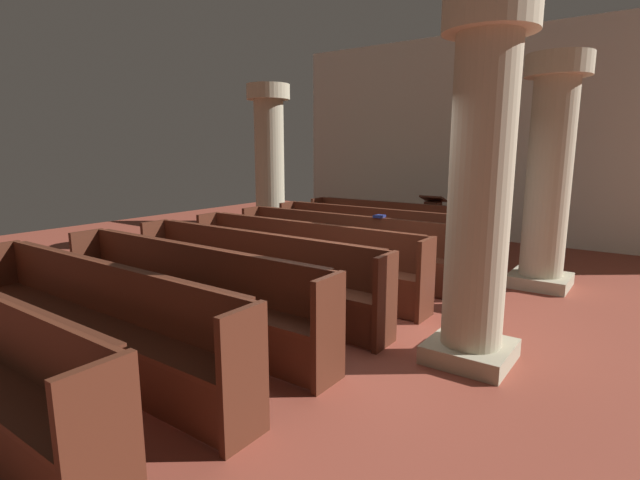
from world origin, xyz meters
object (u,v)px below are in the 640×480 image
pew_row_5 (186,289)px  pew_row_0 (398,227)px  pew_row_6 (96,316)px  pillar_aisle_side (549,170)px  pew_row_1 (372,235)px  pillar_far_side (270,163)px  pew_row_2 (340,244)px  pew_row_4 (251,270)px  pew_row_3 (301,256)px  pillar_aisle_rear (480,183)px  kneeler_box_blue (463,300)px  lectern (432,225)px  hymn_book (379,216)px

pew_row_5 → pew_row_0: bearing=90.0°
pew_row_0 → pew_row_6: same height
pew_row_6 → pillar_aisle_side: bearing=63.1°
pew_row_1 → pillar_far_side: size_ratio=1.17×
pew_row_2 → pew_row_4: (0.00, -2.03, 0.00)m
pew_row_0 → pew_row_3: 3.05m
pew_row_0 → pillar_aisle_rear: (2.72, -3.88, 1.19)m
kneeler_box_blue → lectern: bearing=118.5°
pew_row_3 → lectern: size_ratio=3.55×
pew_row_5 → pew_row_6: size_ratio=1.00×
pew_row_5 → lectern: (0.26, 6.11, -0.08)m
pew_row_5 → pew_row_2: bearing=90.0°
pew_row_1 → pew_row_3: bearing=-90.0°
pew_row_2 → pew_row_3: same height
pew_row_1 → pew_row_6: same height
pew_row_3 → pew_row_6: size_ratio=1.00×
pew_row_3 → pew_row_1: bearing=90.0°
kneeler_box_blue → pillar_aisle_side: bearing=71.4°
pillar_aisle_rear → lectern: 5.64m
pew_row_0 → hymn_book: hymn_book is taller
pew_row_5 → pillar_far_side: bearing=121.2°
hymn_book → pillar_aisle_side: bearing=27.4°
pew_row_4 → pew_row_5: same height
pew_row_0 → pillar_aisle_rear: size_ratio=1.17×
pew_row_6 → pillar_far_side: size_ratio=1.17×
lectern → hymn_book: size_ratio=5.94×
pillar_aisle_rear → lectern: (-2.46, 4.92, -1.27)m
pew_row_0 → pillar_aisle_side: bearing=-15.2°
pew_row_5 → pew_row_4: bearing=90.0°
pew_row_5 → hymn_book: 3.32m
hymn_book → lectern: bearing=96.5°
pew_row_2 → pew_row_6: bearing=-90.0°
pew_row_6 → pillar_aisle_side: pillar_aisle_side is taller
pillar_aisle_rear → pew_row_2: bearing=145.8°
pew_row_5 → pillar_far_side: size_ratio=1.17×
pew_row_3 → hymn_book: hymn_book is taller
hymn_book → pew_row_6: bearing=-97.8°
pew_row_4 → kneeler_box_blue: (2.14, 1.62, -0.40)m
pillar_aisle_side → pew_row_2: bearing=-154.6°
pew_row_1 → pew_row_6: bearing=-90.0°
pew_row_0 → pew_row_3: size_ratio=1.00×
pillar_far_side → lectern: size_ratio=3.05×
pew_row_2 → pew_row_3: (0.00, -1.02, 0.00)m
pillar_aisle_rear → pew_row_0: bearing=125.0°
pew_row_1 → pillar_aisle_rear: bearing=-46.5°
pew_row_4 → pew_row_5: 1.02m
pew_row_1 → pew_row_4: bearing=-90.0°
pew_row_4 → pew_row_5: bearing=-90.0°
pew_row_0 → pillar_aisle_rear: bearing=-55.0°
pew_row_0 → pew_row_1: 1.02m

